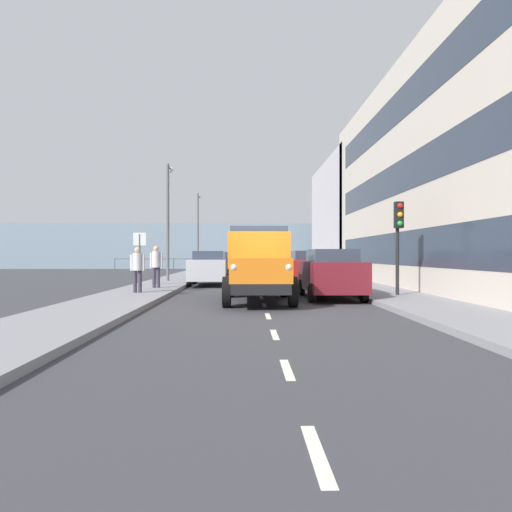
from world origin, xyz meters
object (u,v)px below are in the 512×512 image
car_teal_oppositeside_1 (218,265)px  traffic_light_near (398,227)px  car_red_kerbside_1 (308,268)px  pedestrian_couple_b (156,264)px  lamp_post_far (198,225)px  pedestrian_strolling (156,263)px  pedestrian_in_dark_coat (137,266)px  street_sign (140,251)px  car_maroon_kerbside_near (330,273)px  truck_vintage_orange (259,266)px  lamp_post_promenade (168,211)px  car_silver_oppositeside_0 (209,268)px

car_teal_oppositeside_1 → traffic_light_near: (-7.08, 13.94, 1.58)m
car_teal_oppositeside_1 → car_red_kerbside_1: bearing=121.2°
pedestrian_couple_b → car_teal_oppositeside_1: bearing=-106.9°
pedestrian_couple_b → lamp_post_far: size_ratio=0.26×
traffic_light_near → pedestrian_couple_b: bearing=-32.2°
pedestrian_strolling → lamp_post_far: bearing=-89.5°
pedestrian_in_dark_coat → lamp_post_far: 20.47m
pedestrian_in_dark_coat → street_sign: size_ratio=0.74×
car_maroon_kerbside_near → traffic_light_near: 2.79m
truck_vintage_orange → pedestrian_couple_b: (4.67, -6.93, -0.07)m
car_red_kerbside_1 → street_sign: street_sign is taller
pedestrian_strolling → lamp_post_promenade: 6.07m
car_maroon_kerbside_near → lamp_post_promenade: bearing=-50.9°
car_maroon_kerbside_near → pedestrian_in_dark_coat: 7.01m
pedestrian_couple_b → traffic_light_near: traffic_light_near is taller
car_maroon_kerbside_near → pedestrian_couple_b: 9.18m
lamp_post_promenade → lamp_post_far: (-0.28, -12.44, 0.06)m
pedestrian_strolling → pedestrian_couple_b: size_ratio=1.07×
lamp_post_promenade → pedestrian_couple_b: bearing=88.8°
car_silver_oppositeside_0 → street_sign: street_sign is taller
pedestrian_in_dark_coat → pedestrian_strolling: size_ratio=0.95×
pedestrian_strolling → lamp_post_promenade: lamp_post_promenade is taller
car_silver_oppositeside_0 → car_teal_oppositeside_1: (0.00, -6.56, 0.00)m
car_red_kerbside_1 → car_maroon_kerbside_near: bearing=90.0°
car_red_kerbside_1 → car_silver_oppositeside_0: 4.99m
lamp_post_far → street_sign: 19.35m
car_teal_oppositeside_1 → pedestrian_in_dark_coat: bearing=80.4°
street_sign → car_red_kerbside_1: bearing=-152.6°
lamp_post_promenade → street_sign: lamp_post_promenade is taller
car_teal_oppositeside_1 → lamp_post_far: (2.07, -7.61, 3.06)m
car_silver_oppositeside_0 → pedestrian_strolling: 4.17m
car_maroon_kerbside_near → car_teal_oppositeside_1: same height
car_maroon_kerbside_near → street_sign: size_ratio=1.86×
lamp_post_promenade → car_red_kerbside_1: bearing=156.6°
car_maroon_kerbside_near → truck_vintage_orange: bearing=26.3°
car_red_kerbside_1 → truck_vintage_orange: bearing=69.9°
pedestrian_couple_b → lamp_post_promenade: lamp_post_promenade is taller
car_teal_oppositeside_1 → pedestrian_couple_b: size_ratio=2.77×
pedestrian_couple_b → traffic_light_near: 11.31m
street_sign → lamp_post_promenade: bearing=-89.6°
car_silver_oppositeside_0 → car_teal_oppositeside_1: same height
car_red_kerbside_1 → traffic_light_near: size_ratio=1.39×
car_silver_oppositeside_0 → pedestrian_strolling: bearing=62.3°
car_silver_oppositeside_0 → lamp_post_promenade: size_ratio=0.66×
truck_vintage_orange → lamp_post_far: lamp_post_far is taller
car_maroon_kerbside_near → pedestrian_couple_b: bearing=-38.2°
car_silver_oppositeside_0 → pedestrian_in_dark_coat: bearing=70.7°
pedestrian_strolling → lamp_post_far: 18.06m
truck_vintage_orange → car_silver_oppositeside_0: truck_vintage_orange is taller
car_silver_oppositeside_0 → lamp_post_far: (2.07, -14.17, 3.07)m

